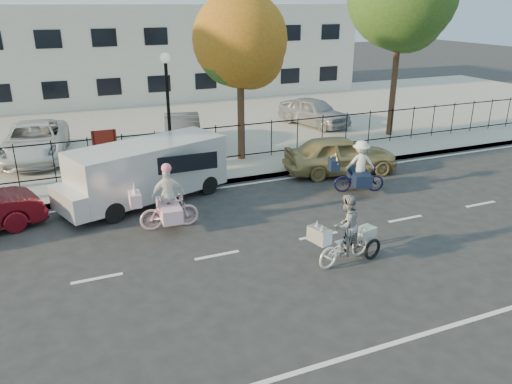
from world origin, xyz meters
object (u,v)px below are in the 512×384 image
gold_sedan (340,155)px  lot_car_c (182,132)px  lamppost (167,92)px  unicorn_bike (168,205)px  bull_bike (359,172)px  white_van (146,170)px  zebra_trike (345,237)px  lot_car_d (314,112)px  lot_car_b (35,141)px

gold_sedan → lot_car_c: size_ratio=1.00×
lamppost → gold_sedan: bearing=-21.1°
lamppost → gold_sedan: size_ratio=1.02×
unicorn_bike → gold_sedan: bearing=-68.4°
bull_bike → white_van: bearing=92.5°
zebra_trike → unicorn_bike: (-3.60, 3.67, 0.03)m
unicorn_bike → gold_sedan: (7.20, 2.37, -0.00)m
gold_sedan → lot_car_d: bearing=-11.6°
lot_car_b → lot_car_d: (13.27, 0.74, -0.02)m
lamppost → lot_car_b: bearing=141.4°
lot_car_b → gold_sedan: bearing=-23.1°
lot_car_c → lot_car_b: bearing=-174.4°
zebra_trike → white_van: bearing=17.4°
lot_car_b → lot_car_c: bearing=-1.1°
zebra_trike → lot_car_d: (6.21, 12.84, 0.15)m
white_van → gold_sedan: size_ratio=1.38×
lot_car_b → unicorn_bike: bearing=-61.2°
lot_car_c → lot_car_d: size_ratio=1.04×
unicorn_bike → white_van: bearing=6.6°
white_van → lamppost: bearing=39.4°
unicorn_bike → lot_car_d: 13.43m
lot_car_b → zebra_trike: bearing=-53.3°
bull_bike → lot_car_c: 8.38m
lot_car_b → lot_car_c: (5.93, -0.78, -0.01)m
zebra_trike → lot_car_d: zebra_trike is taller
zebra_trike → lot_car_c: zebra_trike is taller
unicorn_bike → lot_car_b: bearing=25.7°
lot_car_c → lamppost: bearing=-99.2°
white_van → lot_car_c: size_ratio=1.38×
lot_car_b → lot_car_c: size_ratio=1.21×
lot_car_d → lot_car_b: bearing=165.8°
lamppost → lot_car_d: size_ratio=1.05×
zebra_trike → unicorn_bike: 5.15m
lamppost → lot_car_b: (-4.71, 3.76, -2.24)m
unicorn_bike → lot_car_d: bearing=-43.5°
gold_sedan → lot_car_b: (-10.66, 6.06, 0.14)m
zebra_trike → gold_sedan: size_ratio=0.50×
white_van → lot_car_d: (9.94, 6.80, -0.22)m
bull_bike → gold_sedan: (0.49, 1.96, 0.00)m
lot_car_d → zebra_trike: bearing=-133.2°
lamppost → lot_car_d: (8.56, 4.50, -2.26)m
bull_bike → lot_car_b: size_ratio=0.39×
lot_car_b → lot_car_d: 13.29m
lamppost → unicorn_bike: (-1.25, -4.67, -2.39)m
zebra_trike → lot_car_d: 14.26m
lamppost → bull_bike: lamppost is taller
zebra_trike → unicorn_bike: unicorn_bike is taller
bull_bike → lamppost: bearing=70.5°
white_van → lot_car_b: (-3.32, 6.06, -0.20)m
lamppost → bull_bike: size_ratio=2.16×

